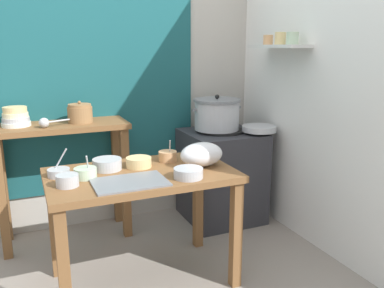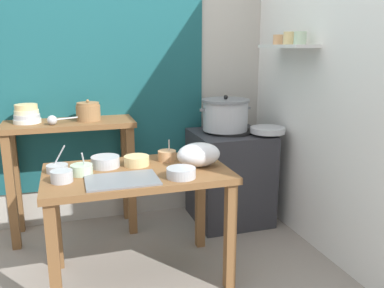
{
  "view_description": "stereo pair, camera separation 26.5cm",
  "coord_description": "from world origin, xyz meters",
  "px_view_note": "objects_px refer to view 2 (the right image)",
  "views": [
    {
      "loc": [
        -0.57,
        -2.18,
        1.45
      ],
      "look_at": [
        0.45,
        0.18,
        0.82
      ],
      "focal_mm": 37.44,
      "sensor_mm": 36.0,
      "label": 1
    },
    {
      "loc": [
        -0.33,
        -2.27,
        1.45
      ],
      "look_at": [
        0.45,
        0.18,
        0.82
      ],
      "focal_mm": 37.44,
      "sensor_mm": 36.0,
      "label": 2
    }
  ],
  "objects_px": {
    "bowl_stack_enamel": "(27,114)",
    "prep_bowl_2": "(82,169)",
    "prep_bowl_1": "(167,155)",
    "stove_block": "(229,176)",
    "prep_bowl_5": "(137,160)",
    "prep_table": "(138,188)",
    "prep_bowl_0": "(105,161)",
    "serving_tray": "(122,180)",
    "clay_pot": "(88,112)",
    "ladle": "(54,120)",
    "steamer_pot": "(225,115)",
    "prep_bowl_3": "(195,151)",
    "prep_bowl_6": "(57,168)",
    "back_shelf_table": "(71,150)",
    "prep_bowl_7": "(181,172)",
    "wide_pan": "(268,130)",
    "plastic_bag": "(198,155)",
    "prep_bowl_4": "(62,176)"
  },
  "relations": [
    {
      "from": "bowl_stack_enamel",
      "to": "prep_bowl_2",
      "type": "distance_m",
      "value": 0.91
    },
    {
      "from": "prep_bowl_1",
      "to": "stove_block",
      "type": "bearing_deg",
      "value": 37.46
    },
    {
      "from": "bowl_stack_enamel",
      "to": "prep_bowl_5",
      "type": "relative_size",
      "value": 1.25
    },
    {
      "from": "prep_table",
      "to": "prep_bowl_0",
      "type": "height_order",
      "value": "prep_bowl_0"
    },
    {
      "from": "stove_block",
      "to": "serving_tray",
      "type": "height_order",
      "value": "stove_block"
    },
    {
      "from": "clay_pot",
      "to": "ladle",
      "type": "bearing_deg",
      "value": -157.95
    },
    {
      "from": "prep_table",
      "to": "stove_block",
      "type": "height_order",
      "value": "stove_block"
    },
    {
      "from": "clay_pot",
      "to": "prep_bowl_1",
      "type": "bearing_deg",
      "value": -54.72
    },
    {
      "from": "steamer_pot",
      "to": "prep_bowl_5",
      "type": "xyz_separation_m",
      "value": [
        -0.83,
        -0.58,
        -0.16
      ]
    },
    {
      "from": "prep_bowl_3",
      "to": "prep_bowl_6",
      "type": "relative_size",
      "value": 0.66
    },
    {
      "from": "stove_block",
      "to": "prep_bowl_5",
      "type": "relative_size",
      "value": 4.95
    },
    {
      "from": "stove_block",
      "to": "bowl_stack_enamel",
      "type": "relative_size",
      "value": 3.97
    },
    {
      "from": "prep_bowl_3",
      "to": "steamer_pot",
      "type": "bearing_deg",
      "value": 48.9
    },
    {
      "from": "stove_block",
      "to": "bowl_stack_enamel",
      "type": "xyz_separation_m",
      "value": [
        -1.56,
        0.16,
        0.58
      ]
    },
    {
      "from": "clay_pot",
      "to": "ladle",
      "type": "height_order",
      "value": "clay_pot"
    },
    {
      "from": "clay_pot",
      "to": "prep_bowl_2",
      "type": "height_order",
      "value": "clay_pot"
    },
    {
      "from": "ladle",
      "to": "prep_bowl_0",
      "type": "bearing_deg",
      "value": -62.26
    },
    {
      "from": "back_shelf_table",
      "to": "prep_bowl_7",
      "type": "height_order",
      "value": "back_shelf_table"
    },
    {
      "from": "prep_bowl_2",
      "to": "prep_bowl_3",
      "type": "xyz_separation_m",
      "value": [
        0.76,
        0.2,
        -0.01
      ]
    },
    {
      "from": "clay_pot",
      "to": "prep_bowl_0",
      "type": "distance_m",
      "value": 0.7
    },
    {
      "from": "prep_bowl_2",
      "to": "wide_pan",
      "type": "bearing_deg",
      "value": 18.04
    },
    {
      "from": "steamer_pot",
      "to": "prep_bowl_5",
      "type": "height_order",
      "value": "steamer_pot"
    },
    {
      "from": "plastic_bag",
      "to": "clay_pot",
      "type": "bearing_deg",
      "value": 126.28
    },
    {
      "from": "prep_bowl_2",
      "to": "back_shelf_table",
      "type": "bearing_deg",
      "value": 93.61
    },
    {
      "from": "plastic_bag",
      "to": "prep_bowl_7",
      "type": "bearing_deg",
      "value": -132.15
    },
    {
      "from": "prep_bowl_0",
      "to": "prep_bowl_6",
      "type": "xyz_separation_m",
      "value": [
        -0.28,
        -0.02,
        -0.01
      ]
    },
    {
      "from": "prep_bowl_0",
      "to": "bowl_stack_enamel",
      "type": "bearing_deg",
      "value": 124.82
    },
    {
      "from": "prep_bowl_1",
      "to": "prep_bowl_3",
      "type": "height_order",
      "value": "prep_bowl_1"
    },
    {
      "from": "ladle",
      "to": "prep_bowl_7",
      "type": "bearing_deg",
      "value": -52.77
    },
    {
      "from": "plastic_bag",
      "to": "prep_bowl_4",
      "type": "bearing_deg",
      "value": -176.03
    },
    {
      "from": "prep_table",
      "to": "ladle",
      "type": "height_order",
      "value": "ladle"
    },
    {
      "from": "clay_pot",
      "to": "prep_bowl_1",
      "type": "height_order",
      "value": "clay_pot"
    },
    {
      "from": "back_shelf_table",
      "to": "serving_tray",
      "type": "bearing_deg",
      "value": -75.07
    },
    {
      "from": "prep_bowl_5",
      "to": "bowl_stack_enamel",
      "type": "bearing_deg",
      "value": 133.12
    },
    {
      "from": "stove_block",
      "to": "serving_tray",
      "type": "relative_size",
      "value": 1.95
    },
    {
      "from": "prep_table",
      "to": "bowl_stack_enamel",
      "type": "bearing_deg",
      "value": 128.61
    },
    {
      "from": "stove_block",
      "to": "ladle",
      "type": "xyz_separation_m",
      "value": [
        -1.36,
        0.03,
        0.55
      ]
    },
    {
      "from": "wide_pan",
      "to": "prep_bowl_1",
      "type": "xyz_separation_m",
      "value": [
        -0.91,
        -0.33,
        -0.05
      ]
    },
    {
      "from": "steamer_pot",
      "to": "plastic_bag",
      "type": "height_order",
      "value": "steamer_pot"
    },
    {
      "from": "prep_table",
      "to": "steamer_pot",
      "type": "bearing_deg",
      "value": 38.9
    },
    {
      "from": "stove_block",
      "to": "prep_bowl_6",
      "type": "distance_m",
      "value": 1.5
    },
    {
      "from": "wide_pan",
      "to": "prep_bowl_2",
      "type": "height_order",
      "value": "prep_bowl_2"
    },
    {
      "from": "serving_tray",
      "to": "prep_bowl_5",
      "type": "bearing_deg",
      "value": 64.66
    },
    {
      "from": "bowl_stack_enamel",
      "to": "serving_tray",
      "type": "relative_size",
      "value": 0.49
    },
    {
      "from": "back_shelf_table",
      "to": "prep_bowl_6",
      "type": "xyz_separation_m",
      "value": [
        -0.09,
        -0.69,
        0.07
      ]
    },
    {
      "from": "bowl_stack_enamel",
      "to": "prep_bowl_5",
      "type": "height_order",
      "value": "bowl_stack_enamel"
    },
    {
      "from": "prep_bowl_1",
      "to": "back_shelf_table",
      "type": "bearing_deg",
      "value": 133.07
    },
    {
      "from": "prep_table",
      "to": "prep_bowl_2",
      "type": "height_order",
      "value": "prep_bowl_2"
    },
    {
      "from": "clay_pot",
      "to": "prep_bowl_5",
      "type": "height_order",
      "value": "clay_pot"
    },
    {
      "from": "bowl_stack_enamel",
      "to": "prep_bowl_6",
      "type": "relative_size",
      "value": 1.2
    }
  ]
}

